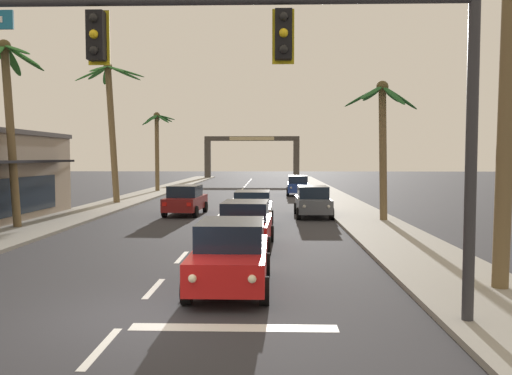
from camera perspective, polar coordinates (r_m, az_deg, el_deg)
The scene contains 17 objects.
ground_plane at distance 11.32m, azimuth -13.73°, elevation -13.57°, with size 220.00×220.00×0.00m, color #2D2D33.
sidewalk_right at distance 30.99m, azimuth 10.71°, elevation -2.66°, with size 3.20×110.00×0.14m, color gray.
sidewalk_left at distance 32.42m, azimuth -17.69°, elevation -2.50°, with size 3.20×110.00×0.14m, color gray.
lane_markings at distance 30.38m, azimuth -3.05°, elevation -2.85°, with size 4.28×87.47×0.01m.
traffic_signal_mast at distance 10.16m, azimuth 3.61°, elevation 12.89°, with size 10.81×0.41×6.86m.
sedan_lead_at_stop_bar at distance 13.12m, azimuth -2.77°, elevation -7.30°, with size 1.96×4.46×1.68m.
sedan_third_in_queue at distance 18.85m, azimuth -1.17°, elevation -4.04°, with size 2.08×4.50×1.68m.
sedan_fifth_in_queue at distance 24.62m, azimuth -0.38°, elevation -2.31°, with size 1.99×4.47×1.68m.
sedan_oncoming_far at distance 29.96m, azimuth -7.69°, elevation -1.33°, with size 2.15×4.53×1.68m.
sedan_parked_nearest_kerb at distance 28.95m, azimuth 6.22°, elevation -1.49°, with size 1.95×4.45×1.68m.
sedan_parked_mid_kerb at distance 45.12m, azimuth 4.59°, elevation 0.24°, with size 2.03×4.48×1.68m.
palm_left_second at distance 26.12m, azimuth -25.44°, elevation 9.08°, with size 3.62×3.46×8.49m.
palm_left_third at distance 37.64m, azimuth -15.54°, elevation 8.13°, with size 4.51×4.72×9.74m.
palm_left_farthest at distance 49.72m, azimuth -10.73°, elevation 5.47°, with size 3.17×3.34×7.45m.
palm_right_nearest at distance 14.14m, azimuth 25.89°, elevation 16.31°, with size 3.17×3.09×10.08m.
palm_right_second at distance 26.84m, azimuth 13.62°, elevation 6.73°, with size 3.65×3.75×7.04m.
town_gateway_arch at distance 80.58m, azimuth -0.45°, elevation 3.99°, with size 14.58×0.90×6.48m.
Camera 1 is at (2.91, -10.44, 3.27)m, focal length 36.70 mm.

